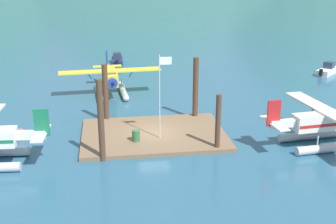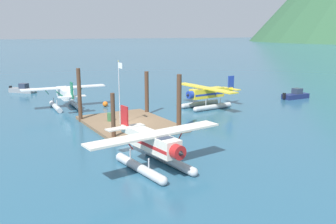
% 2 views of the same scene
% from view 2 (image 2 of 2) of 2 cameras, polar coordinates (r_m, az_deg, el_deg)
% --- Properties ---
extents(ground_plane, '(1200.00, 1200.00, 0.00)m').
position_cam_2_polar(ground_plane, '(38.06, -6.12, -2.03)').
color(ground_plane, '#285670').
extents(dock_platform, '(11.24, 8.04, 0.30)m').
position_cam_2_polar(dock_platform, '(38.02, -6.12, -1.81)').
color(dock_platform, brown).
rests_on(dock_platform, ground).
extents(piling_near_left, '(0.42, 0.42, 5.78)m').
position_cam_2_polar(piling_near_left, '(39.80, -13.77, 2.57)').
color(piling_near_left, '#4C3323').
rests_on(piling_near_left, ground).
extents(piling_near_right, '(0.38, 0.38, 4.26)m').
position_cam_2_polar(piling_near_right, '(32.44, -8.64, -0.75)').
color(piling_near_right, '#4C3323').
rests_on(piling_near_right, ground).
extents(piling_far_left, '(0.47, 0.47, 5.06)m').
position_cam_2_polar(piling_far_left, '(42.43, -3.37, 3.00)').
color(piling_far_left, '#4C3323').
rests_on(piling_far_left, ground).
extents(piling_far_right, '(0.47, 0.47, 5.49)m').
position_cam_2_polar(piling_far_right, '(35.59, 1.75, 1.56)').
color(piling_far_right, '#4C3323').
rests_on(piling_far_right, ground).
extents(flagpole, '(0.95, 0.10, 6.44)m').
position_cam_2_polar(flagpole, '(36.35, -7.64, 4.14)').
color(flagpole, silver).
rests_on(flagpole, dock_platform).
extents(fuel_drum, '(0.62, 0.62, 0.88)m').
position_cam_2_polar(fuel_drum, '(38.66, -9.12, -0.76)').
color(fuel_drum, '#33663D').
rests_on(fuel_drum, dock_platform).
extents(mooring_buoy, '(0.69, 0.69, 0.69)m').
position_cam_2_polar(mooring_buoy, '(47.87, -9.84, 1.25)').
color(mooring_buoy, orange).
rests_on(mooring_buoy, ground).
extents(seaplane_yellow_bow_left, '(10.47, 7.97, 3.84)m').
position_cam_2_polar(seaplane_yellow_bow_left, '(46.49, 6.10, 2.57)').
color(seaplane_yellow_bow_left, '#B7BABF').
rests_on(seaplane_yellow_bow_left, ground).
extents(seaplane_cream_stbd_aft, '(7.96, 10.49, 3.84)m').
position_cam_2_polar(seaplane_cream_stbd_aft, '(25.45, -2.13, -5.55)').
color(seaplane_cream_stbd_aft, '#B7BABF').
rests_on(seaplane_cream_stbd_aft, ground).
extents(seaplane_white_port_aft, '(7.98, 10.46, 3.84)m').
position_cam_2_polar(seaplane_white_port_aft, '(47.85, -15.91, 2.45)').
color(seaplane_white_port_aft, '#B7BABF').
rests_on(seaplane_white_port_aft, ground).
extents(boat_navy_open_north, '(1.65, 4.89, 1.50)m').
position_cam_2_polar(boat_navy_open_north, '(56.36, 19.52, 2.52)').
color(boat_navy_open_north, navy).
rests_on(boat_navy_open_north, ground).
extents(boat_grey_open_sw, '(4.10, 3.96, 1.50)m').
position_cam_2_polar(boat_grey_open_sw, '(62.97, -21.84, 3.30)').
color(boat_grey_open_sw, gray).
rests_on(boat_grey_open_sw, ground).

